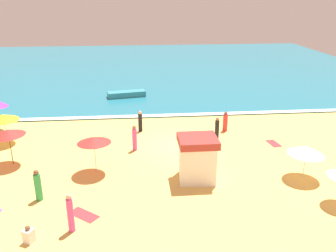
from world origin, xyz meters
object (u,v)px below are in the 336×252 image
(beachgoer_4, at_px, (225,122))
(small_boat_0, at_px, (127,94))
(beachgoer_1, at_px, (135,138))
(beachgoer_5, at_px, (217,130))
(beachgoer_2, at_px, (29,235))
(beach_umbrella_5, at_px, (8,133))
(beach_umbrella_6, at_px, (94,140))
(lifeguard_cabana, at_px, (197,158))
(beach_umbrella_0, at_px, (307,150))
(beachgoer_0, at_px, (70,213))
(beachgoer_6, at_px, (38,186))
(beach_umbrella_4, at_px, (3,117))
(beachgoer_3, at_px, (140,121))

(beachgoer_4, height_order, small_boat_0, beachgoer_4)
(beachgoer_1, distance_m, beachgoer_5, 5.81)
(beachgoer_2, xyz_separation_m, small_boat_0, (3.79, 21.93, 0.04))
(beachgoer_4, bearing_deg, beach_umbrella_5, -163.47)
(beachgoer_4, bearing_deg, beachgoer_1, -157.02)
(beach_umbrella_6, distance_m, beachgoer_2, 6.75)
(lifeguard_cabana, relative_size, beach_umbrella_0, 1.23)
(beachgoer_1, bearing_deg, beach_umbrella_5, -169.78)
(beachgoer_2, bearing_deg, lifeguard_cabana, 30.62)
(small_boat_0, bearing_deg, beachgoer_1, -86.76)
(beachgoer_4, bearing_deg, beach_umbrella_6, -147.66)
(beach_umbrella_5, height_order, beachgoer_0, beach_umbrella_5)
(beach_umbrella_5, height_order, beachgoer_6, beach_umbrella_5)
(lifeguard_cabana, distance_m, beach_umbrella_6, 5.95)
(beach_umbrella_0, xyz_separation_m, small_boat_0, (-10.24, 17.60, -1.31))
(beach_umbrella_5, bearing_deg, beach_umbrella_4, 112.54)
(beach_umbrella_5, distance_m, beachgoer_5, 13.48)
(beachgoer_3, height_order, beachgoer_5, beachgoer_5)
(lifeguard_cabana, height_order, beachgoer_3, lifeguard_cabana)
(beachgoer_0, relative_size, beachgoer_6, 1.10)
(beachgoer_1, bearing_deg, beachgoer_6, -130.62)
(beach_umbrella_4, bearing_deg, beachgoer_1, -13.36)
(beachgoer_0, distance_m, beachgoer_6, 3.43)
(beachgoer_0, xyz_separation_m, small_boat_0, (2.11, 21.34, -0.53))
(beachgoer_0, height_order, beachgoer_6, beachgoer_0)
(small_boat_0, bearing_deg, beachgoer_3, -82.90)
(beach_umbrella_5, bearing_deg, beachgoer_0, -56.73)
(beachgoer_2, relative_size, small_boat_0, 0.21)
(beachgoer_2, xyz_separation_m, beachgoer_3, (4.96, 12.47, 0.45))
(beachgoer_2, distance_m, small_boat_0, 22.26)
(beach_umbrella_0, bearing_deg, beachgoer_5, 124.10)
(beachgoer_1, relative_size, beachgoer_3, 1.08)
(lifeguard_cabana, height_order, beachgoer_0, lifeguard_cabana)
(beach_umbrella_0, bearing_deg, beachgoer_1, 153.70)
(beachgoer_0, relative_size, beachgoer_1, 1.06)
(beachgoer_0, xyz_separation_m, beachgoer_3, (3.29, 11.88, -0.11))
(beachgoer_4, xyz_separation_m, beachgoer_6, (-11.74, -8.60, 0.08))
(beachgoer_1, distance_m, beachgoer_6, 7.50)
(lifeguard_cabana, xyz_separation_m, beachgoer_4, (3.42, 7.24, -0.58))
(beach_umbrella_0, distance_m, beachgoer_0, 12.93)
(beachgoer_3, bearing_deg, beachgoer_1, -97.43)
(beachgoer_4, bearing_deg, beach_umbrella_0, -70.78)
(beachgoer_0, relative_size, beachgoer_5, 1.02)
(beachgoer_0, xyz_separation_m, beachgoer_5, (8.59, 9.31, -0.02))
(beach_umbrella_4, distance_m, beachgoer_3, 9.54)
(small_boat_0, bearing_deg, beach_umbrella_4, -127.30)
(lifeguard_cabana, height_order, beach_umbrella_4, lifeguard_cabana)
(lifeguard_cabana, relative_size, beachgoer_3, 1.56)
(beachgoer_2, relative_size, beachgoer_4, 0.52)
(lifeguard_cabana, height_order, beachgoer_5, lifeguard_cabana)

